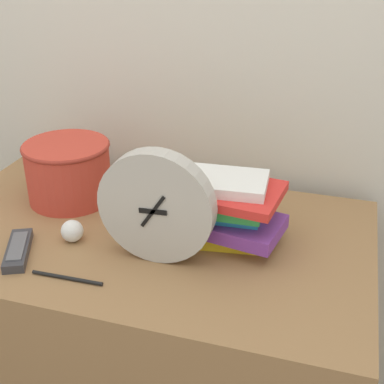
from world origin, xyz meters
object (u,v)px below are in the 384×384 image
object	(u,v)px
pen	(67,278)
basket	(68,170)
book_stack	(224,209)
crumpled_paper_ball	(72,231)
desk_clock	(156,207)
tv_remote	(18,250)

from	to	relation	value
pen	basket	bearing A→B (deg)	116.95
book_stack	basket	size ratio (longest dim) A/B	1.24
basket	crumpled_paper_ball	distance (m)	0.22
book_stack	crumpled_paper_ball	distance (m)	0.35
desk_clock	basket	bearing A→B (deg)	148.29
basket	desk_clock	bearing A→B (deg)	-31.71
book_stack	pen	xyz separation A→B (m)	(-0.27, -0.25, -0.07)
basket	tv_remote	distance (m)	0.28
tv_remote	pen	xyz separation A→B (m)	(0.15, -0.05, -0.01)
basket	tv_remote	xyz separation A→B (m)	(0.02, -0.27, -0.07)
book_stack	tv_remote	world-z (taller)	book_stack
basket	crumpled_paper_ball	xyz separation A→B (m)	(0.10, -0.19, -0.06)
crumpled_paper_ball	book_stack	bearing A→B (deg)	18.86
desk_clock	tv_remote	distance (m)	0.33
book_stack	crumpled_paper_ball	world-z (taller)	book_stack
basket	pen	world-z (taller)	basket
crumpled_paper_ball	pen	size ratio (longest dim) A/B	0.32
desk_clock	book_stack	xyz separation A→B (m)	(0.12, 0.12, -0.05)
pen	desk_clock	bearing A→B (deg)	40.62
desk_clock	book_stack	world-z (taller)	desk_clock
tv_remote	basket	bearing A→B (deg)	93.34
desk_clock	book_stack	bearing A→B (deg)	46.11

